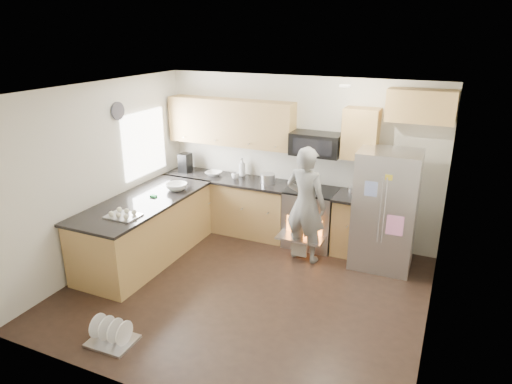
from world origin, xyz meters
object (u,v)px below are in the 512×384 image
at_px(person, 306,205).
at_px(dish_rack, 112,336).
at_px(refrigerator, 385,210).
at_px(stove_range, 311,204).

relative_size(person, dish_rack, 3.41).
bearing_deg(dish_rack, refrigerator, 51.54).
xyz_separation_m(stove_range, refrigerator, (1.15, -0.24, 0.18)).
relative_size(stove_range, person, 1.03).
bearing_deg(person, stove_range, -72.30).
xyz_separation_m(refrigerator, person, (-1.09, -0.26, 0.01)).
bearing_deg(stove_range, dish_rack, -110.80).
distance_m(stove_range, person, 0.54).
xyz_separation_m(stove_range, dish_rack, (-1.23, -3.24, -0.59)).
relative_size(stove_range, dish_rack, 3.53).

